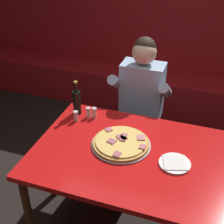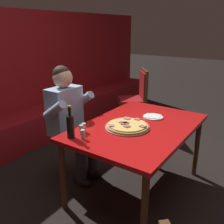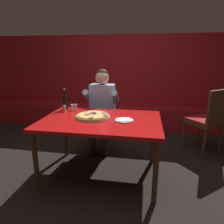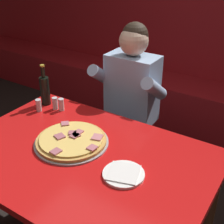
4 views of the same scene
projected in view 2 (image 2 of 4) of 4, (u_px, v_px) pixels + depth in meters
name	position (u px, v px, depth m)	size (l,w,h in m)	color
ground_plane	(136.00, 189.00, 2.69)	(24.00, 24.00, 0.00)	black
booth_wall_panel	(4.00, 79.00, 3.55)	(6.80, 0.16, 1.90)	maroon
booth_bench	(24.00, 131.00, 3.61)	(6.46, 0.48, 0.46)	maroon
main_dining_table	(138.00, 132.00, 2.47)	(1.40, 0.96, 0.74)	#4C2D19
pizza	(127.00, 126.00, 2.38)	(0.43, 0.43, 0.05)	#9E9EA3
plate_white_paper	(153.00, 117.00, 2.65)	(0.21, 0.21, 0.02)	white
beer_bottle	(70.00, 126.00, 2.14)	(0.07, 0.07, 0.29)	black
shaker_parmesan	(81.00, 130.00, 2.24)	(0.04, 0.04, 0.09)	silver
shaker_red_pepper_flakes	(84.00, 128.00, 2.28)	(0.04, 0.04, 0.09)	silver
shaker_black_pepper	(83.00, 135.00, 2.13)	(0.04, 0.04, 0.09)	silver
diner_seated_blue_shirt	(71.00, 118.00, 2.74)	(0.53, 0.53, 1.27)	black
dining_chair_far_left	(136.00, 95.00, 4.08)	(0.62, 0.62, 1.02)	#4C2D19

